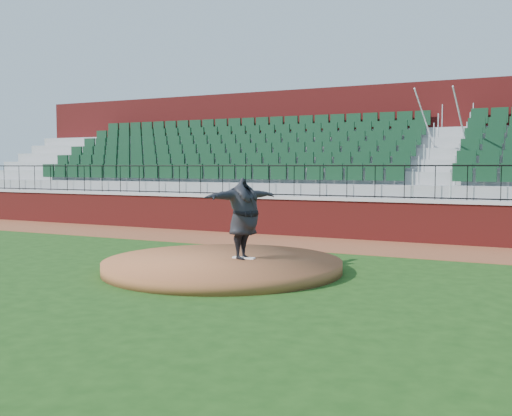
# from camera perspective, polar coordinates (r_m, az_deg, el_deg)

# --- Properties ---
(ground) EXTENTS (90.00, 90.00, 0.00)m
(ground) POSITION_cam_1_polar(r_m,az_deg,el_deg) (12.77, -3.02, -6.25)
(ground) COLOR #1A3F12
(ground) RESTS_ON ground
(warning_track) EXTENTS (34.00, 3.20, 0.01)m
(warning_track) POSITION_cam_1_polar(r_m,az_deg,el_deg) (17.61, 5.68, -3.41)
(warning_track) COLOR brown
(warning_track) RESTS_ON ground
(field_wall) EXTENTS (34.00, 0.35, 1.20)m
(field_wall) POSITION_cam_1_polar(r_m,az_deg,el_deg) (19.04, 7.40, -1.07)
(field_wall) COLOR maroon
(field_wall) RESTS_ON ground
(wall_cap) EXTENTS (34.00, 0.45, 0.10)m
(wall_cap) POSITION_cam_1_polar(r_m,az_deg,el_deg) (19.00, 7.42, 0.89)
(wall_cap) COLOR #B7B7B7
(wall_cap) RESTS_ON field_wall
(wall_railing) EXTENTS (34.00, 0.05, 1.00)m
(wall_railing) POSITION_cam_1_polar(r_m,az_deg,el_deg) (18.97, 7.44, 2.54)
(wall_railing) COLOR black
(wall_railing) RESTS_ON wall_cap
(seating_stands) EXTENTS (34.00, 5.10, 4.60)m
(seating_stands) POSITION_cam_1_polar(r_m,az_deg,el_deg) (21.56, 9.82, 4.02)
(seating_stands) COLOR gray
(seating_stands) RESTS_ON ground
(concourse_wall) EXTENTS (34.00, 0.50, 5.50)m
(concourse_wall) POSITION_cam_1_polar(r_m,az_deg,el_deg) (24.26, 11.74, 5.05)
(concourse_wall) COLOR maroon
(concourse_wall) RESTS_ON ground
(pitchers_mound) EXTENTS (5.18, 5.18, 0.25)m
(pitchers_mound) POSITION_cam_1_polar(r_m,az_deg,el_deg) (13.00, -3.22, -5.51)
(pitchers_mound) COLOR brown
(pitchers_mound) RESTS_ON ground
(pitching_rubber) EXTENTS (0.52, 0.15, 0.03)m
(pitching_rubber) POSITION_cam_1_polar(r_m,az_deg,el_deg) (13.09, -1.19, -4.81)
(pitching_rubber) COLOR white
(pitching_rubber) RESTS_ON pitchers_mound
(pitcher) EXTENTS (1.15, 2.27, 1.78)m
(pitcher) POSITION_cam_1_polar(r_m,az_deg,el_deg) (12.91, -1.17, -1.03)
(pitcher) COLOR black
(pitcher) RESTS_ON pitchers_mound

